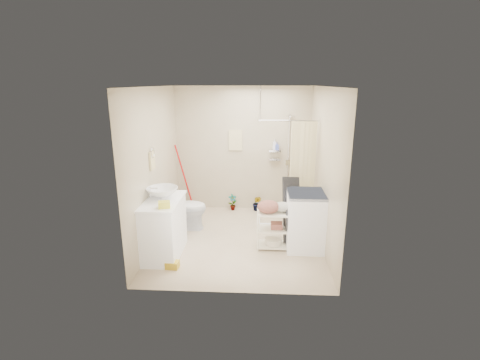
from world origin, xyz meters
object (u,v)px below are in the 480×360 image
(vanity, at_px, (163,227))
(laundry_rack, at_px, (274,227))
(washing_machine, at_px, (307,220))
(toilet, at_px, (184,207))

(vanity, relative_size, laundry_rack, 1.38)
(washing_machine, bearing_deg, vanity, -170.51)
(vanity, xyz_separation_m, washing_machine, (2.30, 0.37, 0.02))
(vanity, xyz_separation_m, laundry_rack, (1.76, 0.31, -0.08))
(washing_machine, height_order, laundry_rack, washing_machine)
(toilet, relative_size, washing_machine, 0.87)
(vanity, relative_size, washing_machine, 1.09)
(washing_machine, distance_m, laundry_rack, 0.56)
(vanity, distance_m, washing_machine, 2.33)
(vanity, distance_m, toilet, 1.04)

